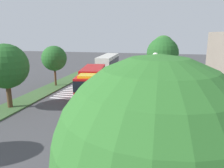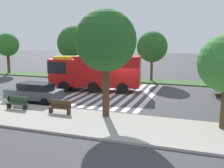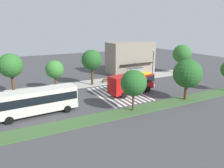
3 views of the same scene
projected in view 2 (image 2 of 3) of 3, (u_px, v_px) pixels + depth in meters
ground_plane at (127, 95)px, 25.91m from camera, size 120.00×120.00×0.00m
sidewalk at (88, 122)px, 17.61m from camera, size 60.00×4.92×0.14m
median_strip at (145, 81)px, 33.29m from camera, size 60.00×3.00×0.14m
crosswalk at (114, 94)px, 26.33m from camera, size 7.65×11.63×0.01m
fire_truck at (93, 71)px, 27.49m from camera, size 9.53×4.04×3.55m
parked_car_mid at (34, 92)px, 23.01m from camera, size 4.81×2.11×1.65m
bench_near_shelter at (17, 103)px, 20.53m from camera, size 1.60×0.50×0.90m
bench_west_of_shelter at (60, 107)px, 19.35m from camera, size 1.60×0.50×0.90m
sidewalk_tree_center at (106, 41)px, 17.82m from camera, size 4.07×4.07×7.15m
median_tree_far_west at (152, 47)px, 32.30m from camera, size 3.66×3.66×5.88m
median_tree_west at (75, 43)px, 35.55m from camera, size 4.57×4.57×6.63m
median_tree_center at (7, 45)px, 39.11m from camera, size 3.31×3.31×5.70m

